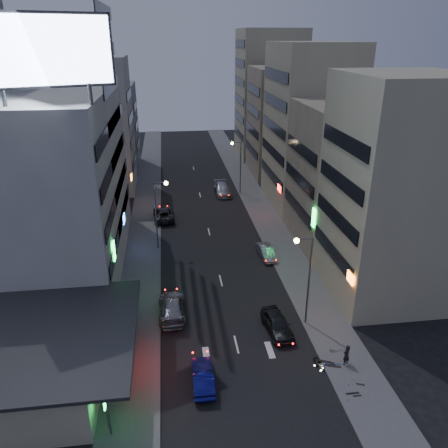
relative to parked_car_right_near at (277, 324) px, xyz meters
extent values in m
plane|color=black|center=(-3.61, -5.21, -0.78)|extent=(180.00, 180.00, 0.00)
cube|color=#4C4C4F|center=(-11.61, 24.79, -0.72)|extent=(4.00, 120.00, 0.12)
cube|color=#4C4C4F|center=(4.39, 24.79, -0.72)|extent=(4.00, 120.00, 0.12)
cube|color=tan|center=(-17.61, -3.21, 1.02)|extent=(8.00, 12.00, 3.60)
cube|color=black|center=(-16.61, -3.21, 2.97)|extent=(11.00, 13.00, 0.25)
cube|color=black|center=(-12.51, -3.21, 2.32)|extent=(0.12, 4.00, 0.90)
cube|color=#FF1E14|center=(-12.43, -3.21, 2.32)|extent=(0.04, 3.70, 0.70)
cube|color=#B3B2AE|center=(-20.61, 14.79, 8.22)|extent=(14.00, 24.00, 18.00)
cube|color=tan|center=(11.39, 5.29, 9.22)|extent=(10.00, 11.00, 20.00)
cube|color=tan|center=(11.89, 16.79, 7.22)|extent=(11.00, 12.00, 16.00)
cube|color=tan|center=(11.39, 29.79, 10.22)|extent=(10.00, 14.00, 22.00)
cube|color=#B3B2AE|center=(-19.11, 39.79, 9.22)|extent=(11.00, 10.00, 20.00)
cube|color=slate|center=(-19.61, 52.79, 6.72)|extent=(12.00, 10.00, 15.00)
cube|color=tan|center=(11.89, 44.79, 8.22)|extent=(11.00, 12.00, 18.00)
cube|color=tan|center=(12.39, 58.79, 11.22)|extent=(12.00, 12.00, 24.00)
cylinder|color=#595B60|center=(-19.61, 4.79, 17.97)|extent=(0.30, 0.30, 1.50)
cylinder|color=#595B60|center=(-13.61, 4.79, 17.97)|extent=(0.30, 0.30, 1.50)
cube|color=black|center=(-16.61, 4.79, 20.92)|extent=(9.52, 3.75, 5.00)
cube|color=#B4C8F0|center=(-16.53, 4.59, 20.92)|extent=(9.04, 3.34, 4.60)
cylinder|color=#595B60|center=(2.69, 0.79, 3.34)|extent=(0.16, 0.16, 8.00)
cylinder|color=#595B60|center=(1.99, 0.79, 7.24)|extent=(1.40, 0.10, 0.10)
sphere|color=#FFD88C|center=(1.39, 0.79, 7.14)|extent=(0.44, 0.44, 0.44)
cylinder|color=#595B60|center=(-9.91, 16.79, 3.34)|extent=(0.16, 0.16, 8.00)
cylinder|color=#595B60|center=(-9.21, 16.79, 7.24)|extent=(1.40, 0.10, 0.10)
sphere|color=#FFD88C|center=(-8.61, 16.79, 7.14)|extent=(0.44, 0.44, 0.44)
cylinder|color=#595B60|center=(2.69, 34.79, 3.34)|extent=(0.16, 0.16, 8.00)
cylinder|color=#595B60|center=(1.99, 34.79, 7.24)|extent=(1.40, 0.10, 0.10)
sphere|color=#FFD88C|center=(1.39, 34.79, 7.14)|extent=(0.44, 0.44, 0.44)
imported|color=black|center=(0.00, 0.00, 0.00)|extent=(2.26, 4.72, 1.56)
imported|color=#A1A3A9|center=(1.99, 13.11, -0.12)|extent=(1.72, 4.09, 1.31)
imported|color=#242429|center=(-9.21, 25.69, -0.01)|extent=(2.89, 5.70, 1.55)
imported|color=#A6A8AE|center=(-0.10, 34.69, 0.04)|extent=(2.41, 5.70, 1.64)
imported|color=navy|center=(-6.62, -5.14, -0.10)|extent=(1.47, 4.14, 1.36)
imported|color=gray|center=(-8.61, 3.58, 0.02)|extent=(2.27, 5.54, 1.61)
imported|color=black|center=(4.07, -4.65, 0.20)|extent=(0.74, 0.65, 1.71)
camera|label=1|loc=(-8.27, -28.98, 21.84)|focal=35.00mm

